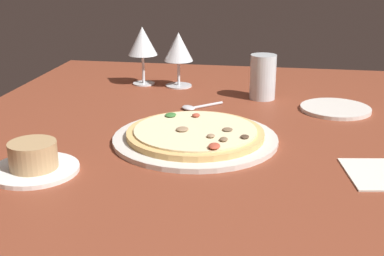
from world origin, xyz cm
name	(u,v)px	position (x,y,z in cm)	size (l,w,h in cm)	color
dining_table	(189,152)	(0.00, 0.00, 2.00)	(150.00, 110.00, 4.00)	brown
pizza_main	(195,136)	(1.28, -1.15, 5.17)	(33.44, 33.44, 3.39)	silver
ramekin_on_saucer	(34,161)	(-18.68, 24.19, 6.13)	(15.56, 15.56, 5.51)	white
wine_glass_far	(178,49)	(44.89, 10.60, 14.72)	(8.13, 8.13, 15.30)	silver
wine_glass_near	(142,43)	(45.69, 21.07, 16.00)	(8.38, 8.38, 16.49)	silver
water_glass	(263,80)	(35.89, -13.23, 8.91)	(6.70, 6.70, 11.51)	silver
side_plate	(335,109)	(27.92, -31.17, 4.45)	(16.75, 16.75, 0.90)	silver
spoon	(193,107)	(23.62, 2.96, 4.46)	(9.10, 9.61, 1.00)	silver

